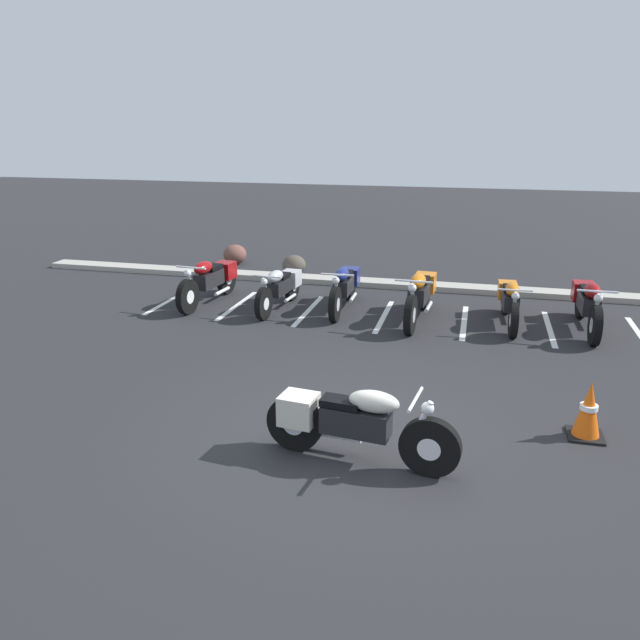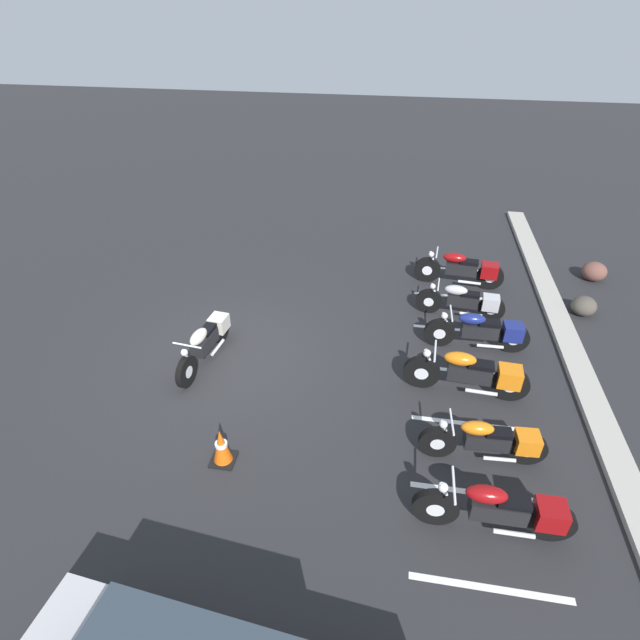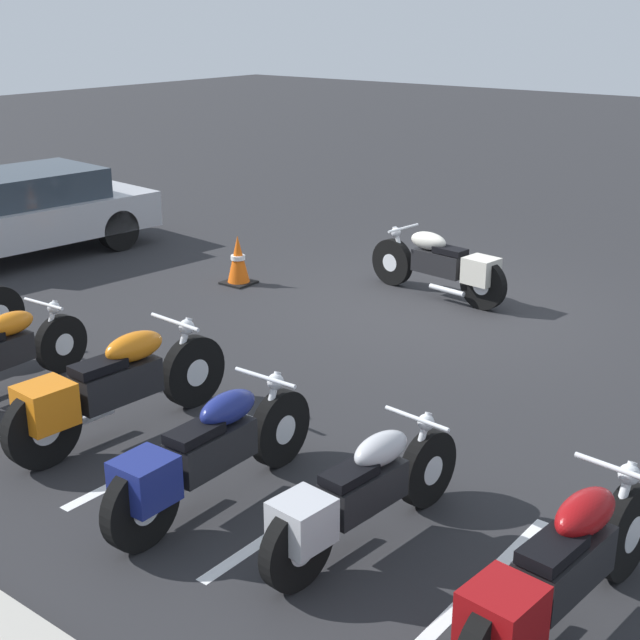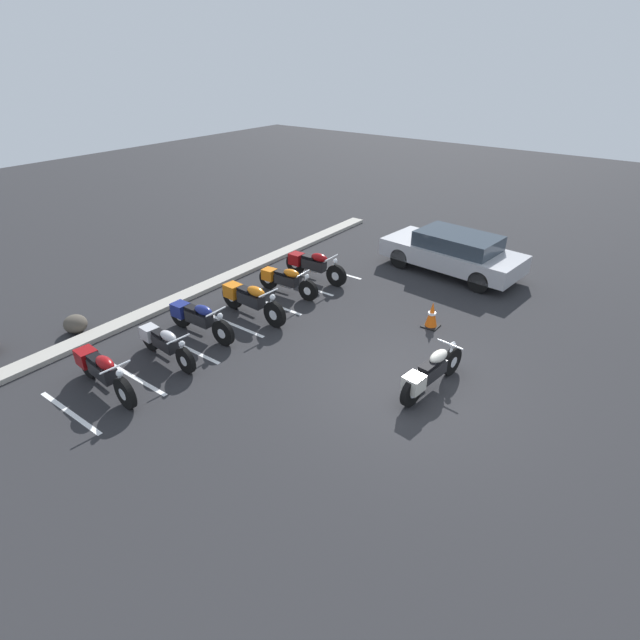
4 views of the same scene
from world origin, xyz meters
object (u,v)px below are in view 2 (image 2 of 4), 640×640
Objects in this scene: motorcycle_cream_featured at (206,341)px; parked_bike_0 at (464,269)px; parked_bike_1 at (465,301)px; parked_bike_5 at (503,510)px; traffic_cone at (222,447)px; parked_bike_3 at (473,374)px; parked_bike_4 at (490,441)px; landscape_rock_0 at (594,271)px; landscape_rock_1 at (584,306)px; parked_bike_2 at (483,331)px.

parked_bike_0 reaches higher than motorcycle_cream_featured.
parked_bike_1 is 5.61m from parked_bike_5.
traffic_cone is at bearing 55.12° from parked_bike_1.
parked_bike_3 is (0.21, 5.28, 0.04)m from motorcycle_cream_featured.
parked_bike_4 is (5.79, 0.02, -0.04)m from parked_bike_0.
traffic_cone is at bearing 62.13° from parked_bike_0.
parked_bike_3 reaches higher than landscape_rock_0.
landscape_rock_1 is (-0.56, 2.79, -0.19)m from parked_bike_1.
parked_bike_2 is at bearing 99.40° from parked_bike_0.
parked_bike_3 is at bearing -86.93° from parked_bike_5.
landscape_rock_1 is at bearing 166.25° from parked_bike_0.
landscape_rock_1 is (1.79, -0.70, -0.02)m from landscape_rock_0.
parked_bike_0 is 1.00× the size of parked_bike_5.
parked_bike_5 is (4.39, -0.17, 0.01)m from parked_bike_2.
parked_bike_0 is 0.97× the size of parked_bike_3.
parked_bike_4 is 4.32m from traffic_cone.
parked_bike_4 is at bearing -27.18° from landscape_rock_0.
parked_bike_2 is 3.10m from landscape_rock_1.
parked_bike_0 is at bearing -75.98° from landscape_rock_0.
parked_bike_2 is 1.07× the size of parked_bike_4.
parked_bike_0 is 7.10m from parked_bike_5.
parked_bike_5 is at bearing -23.13° from landscape_rock_0.
parked_bike_4 is (4.29, 0.08, 0.00)m from parked_bike_1.
motorcycle_cream_featured is 0.96× the size of parked_bike_5.
parked_bike_3 is 1.60m from parked_bike_4.
parked_bike_1 is (-2.49, 5.35, -0.02)m from motorcycle_cream_featured.
landscape_rock_0 is at bearing -121.53° from parked_bike_3.
parked_bike_4 is (1.81, 5.43, -0.02)m from motorcycle_cream_featured.
motorcycle_cream_featured is 2.80m from traffic_cone.
parked_bike_2 is 3.20× the size of traffic_cone.
parked_bike_1 is 0.99× the size of parked_bike_4.
traffic_cone is (6.52, -4.24, -0.15)m from parked_bike_0.
landscape_rock_0 is at bearing 158.53° from landscape_rock_1.
parked_bike_1 is at bearing -87.68° from parked_bike_3.
parked_bike_3 is at bearing -41.19° from landscape_rock_1.
parked_bike_3 reaches higher than traffic_cone.
parked_bike_1 is 0.91× the size of parked_bike_5.
parked_bike_5 is (3.12, 5.44, 0.02)m from motorcycle_cream_featured.
parked_bike_3 is 3.41× the size of traffic_cone.
parked_bike_3 is 2.91m from parked_bike_5.
parked_bike_4 is 0.91× the size of parked_bike_5.
parked_bike_3 is at bearing -35.16° from landscape_rock_0.
parked_bike_2 is 0.94× the size of parked_bike_3.
traffic_cone is at bearing 33.16° from parked_bike_3.
parked_bike_1 is 4.22m from landscape_rock_0.
landscape_rock_1 is (-4.86, 2.71, -0.20)m from parked_bike_4.
traffic_cone is at bearing 39.63° from parked_bike_2.
parked_bike_2 is at bearing 107.22° from parked_bike_1.
parked_bike_5 reaches higher than motorcycle_cream_featured.
motorcycle_cream_featured is 5.72m from parked_bike_4.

